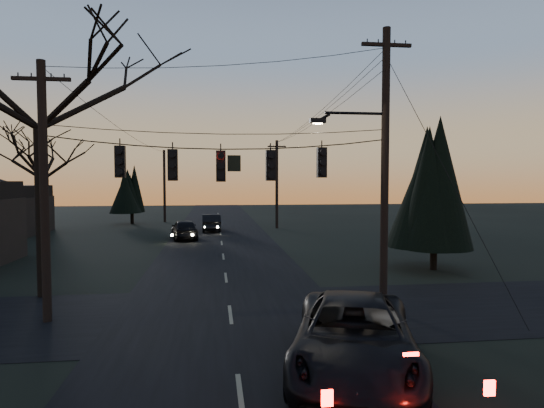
{
  "coord_description": "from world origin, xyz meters",
  "views": [
    {
      "loc": [
        -0.53,
        -5.53,
        4.66
      ],
      "look_at": [
        1.47,
        10.18,
        3.83
      ],
      "focal_mm": 30.0,
      "sensor_mm": 36.0,
      "label": 1
    }
  ],
  "objects": [
    {
      "name": "main_road",
      "position": [
        0.0,
        20.0,
        0.01
      ],
      "size": [
        8.0,
        120.0,
        0.02
      ],
      "primitive_type": "cube",
      "color": "black",
      "rests_on": "ground"
    },
    {
      "name": "cross_road",
      "position": [
        0.0,
        10.0,
        0.01
      ],
      "size": [
        60.0,
        7.0,
        0.02
      ],
      "primitive_type": "cube",
      "color": "black",
      "rests_on": "ground"
    },
    {
      "name": "utility_pole_right",
      "position": [
        5.5,
        10.0,
        0.0
      ],
      "size": [
        5.0,
        0.3,
        10.0
      ],
      "primitive_type": null,
      "color": "black",
      "rests_on": "ground"
    },
    {
      "name": "utility_pole_left",
      "position": [
        -6.0,
        10.0,
        0.0
      ],
      "size": [
        1.8,
        0.3,
        8.5
      ],
      "primitive_type": null,
      "color": "black",
      "rests_on": "ground"
    },
    {
      "name": "utility_pole_far_r",
      "position": [
        5.5,
        38.0,
        0.0
      ],
      "size": [
        1.8,
        0.3,
        8.5
      ],
      "primitive_type": null,
      "color": "black",
      "rests_on": "ground"
    },
    {
      "name": "utility_pole_far_l",
      "position": [
        -6.0,
        46.0,
        0.0
      ],
      "size": [
        0.3,
        0.3,
        8.0
      ],
      "primitive_type": null,
      "color": "black",
      "rests_on": "ground"
    },
    {
      "name": "span_signal_assembly",
      "position": [
        -0.24,
        10.0,
        5.21
      ],
      "size": [
        11.5,
        0.44,
        1.63
      ],
      "color": "black",
      "rests_on": "ground"
    },
    {
      "name": "bare_tree_left",
      "position": [
        -7.35,
        13.46,
        9.34
      ],
      "size": [
        8.73,
        8.73,
        13.36
      ],
      "color": "black",
      "rests_on": "ground"
    },
    {
      "name": "evergreen_right",
      "position": [
        10.78,
        16.64,
        4.17
      ],
      "size": [
        3.96,
        3.96,
        7.16
      ],
      "color": "black",
      "rests_on": "ground"
    },
    {
      "name": "bare_tree_dist",
      "position": [
        -13.75,
        31.8,
        6.59
      ],
      "size": [
        6.69,
        6.69,
        9.43
      ],
      "color": "black",
      "rests_on": "ground"
    },
    {
      "name": "evergreen_dist",
      "position": [
        -9.25,
        44.37,
        3.37
      ],
      "size": [
        3.37,
        3.37,
        5.56
      ],
      "color": "black",
      "rests_on": "ground"
    },
    {
      "name": "suv_near",
      "position": [
        2.81,
        4.93,
        0.87
      ],
      "size": [
        4.54,
        6.8,
        1.73
      ],
      "primitive_type": "imported",
      "rotation": [
        0.0,
        0.0,
        -0.29
      ],
      "color": "black",
      "rests_on": "ground"
    },
    {
      "name": "sedan_oncoming_a",
      "position": [
        -2.86,
        30.64,
        0.79
      ],
      "size": [
        2.53,
        4.88,
        1.59
      ],
      "primitive_type": "imported",
      "rotation": [
        0.0,
        0.0,
        3.29
      ],
      "color": "black",
      "rests_on": "ground"
    },
    {
      "name": "sedan_oncoming_b",
      "position": [
        -0.8,
        36.29,
        0.77
      ],
      "size": [
        1.75,
        4.69,
        1.53
      ],
      "primitive_type": "imported",
      "rotation": [
        0.0,
        0.0,
        3.17
      ],
      "color": "black",
      "rests_on": "ground"
    }
  ]
}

